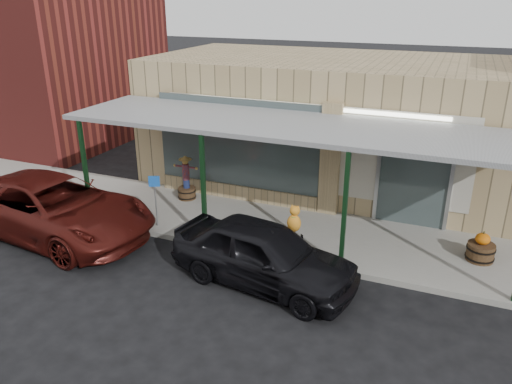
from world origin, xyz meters
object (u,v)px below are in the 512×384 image
at_px(barrel_pumpkin, 481,250).
at_px(parked_sedan, 264,254).
at_px(car_maroon, 54,208).
at_px(barrel_scarecrow, 186,184).
at_px(handicap_sign, 155,194).

bearing_deg(barrel_pumpkin, parked_sedan, -149.28).
xyz_separation_m(parked_sedan, car_maroon, (-6.11, 0.11, 0.06)).
height_order(barrel_scarecrow, handicap_sign, handicap_sign).
xyz_separation_m(barrel_scarecrow, parked_sedan, (3.94, -3.41, 0.11)).
height_order(barrel_scarecrow, car_maroon, car_maroon).
distance_m(barrel_pumpkin, handicap_sign, 8.40).
height_order(handicap_sign, parked_sedan, parked_sedan).
distance_m(handicap_sign, parked_sedan, 3.98).
xyz_separation_m(barrel_pumpkin, parked_sedan, (-4.55, -2.70, 0.32)).
distance_m(handicap_sign, car_maroon, 2.72).
bearing_deg(barrel_scarecrow, car_maroon, -138.29).
bearing_deg(parked_sedan, handicap_sign, 79.04).
distance_m(barrel_scarecrow, barrel_pumpkin, 8.52).
relative_size(barrel_pumpkin, car_maroon, 0.13).
bearing_deg(barrel_scarecrow, barrel_pumpkin, -19.69).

